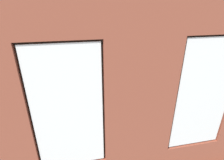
{
  "coord_description": "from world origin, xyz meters",
  "views": [
    {
      "loc": [
        0.89,
        4.93,
        3.09
      ],
      "look_at": [
        -0.06,
        0.4,
        1.04
      ],
      "focal_mm": 28.0,
      "sensor_mm": 36.0,
      "label": 1
    }
  ],
  "objects_px": {
    "media_console": "(20,99)",
    "remote_gray": "(122,85)",
    "couch_left": "(176,89)",
    "remote_silver": "(101,91)",
    "table_plant_small": "(107,85)",
    "potted_plant_by_left_couch": "(150,76)",
    "potted_plant_near_tv": "(30,103)",
    "coffee_table": "(112,90)",
    "tv_flatscreen": "(16,81)",
    "papasan_chair": "(72,72)",
    "cup_ceramic": "(116,89)",
    "potted_plant_between_couches": "(152,119)",
    "couch_by_window": "(88,147)",
    "candle_jar": "(112,87)",
    "potted_plant_foreground_right": "(38,68)",
    "potted_plant_corner_near_left": "(154,62)"
  },
  "relations": [
    {
      "from": "potted_plant_near_tv",
      "to": "remote_gray",
      "type": "bearing_deg",
      "value": -161.84
    },
    {
      "from": "couch_by_window",
      "to": "potted_plant_corner_near_left",
      "type": "bearing_deg",
      "value": -128.22
    },
    {
      "from": "media_console",
      "to": "potted_plant_foreground_right",
      "type": "height_order",
      "value": "potted_plant_foreground_right"
    },
    {
      "from": "table_plant_small",
      "to": "tv_flatscreen",
      "type": "height_order",
      "value": "tv_flatscreen"
    },
    {
      "from": "table_plant_small",
      "to": "potted_plant_between_couches",
      "type": "relative_size",
      "value": 0.14
    },
    {
      "from": "remote_silver",
      "to": "tv_flatscreen",
      "type": "distance_m",
      "value": 2.6
    },
    {
      "from": "cup_ceramic",
      "to": "table_plant_small",
      "type": "distance_m",
      "value": 0.37
    },
    {
      "from": "media_console",
      "to": "remote_gray",
      "type": "bearing_deg",
      "value": 179.89
    },
    {
      "from": "couch_left",
      "to": "remote_silver",
      "type": "distance_m",
      "value": 2.64
    },
    {
      "from": "cup_ceramic",
      "to": "potted_plant_between_couches",
      "type": "xyz_separation_m",
      "value": [
        -0.3,
        2.17,
        0.31
      ]
    },
    {
      "from": "candle_jar",
      "to": "tv_flatscreen",
      "type": "xyz_separation_m",
      "value": [
        2.95,
        -0.16,
        0.44
      ]
    },
    {
      "from": "candle_jar",
      "to": "potted_plant_near_tv",
      "type": "xyz_separation_m",
      "value": [
        2.4,
        0.76,
        0.12
      ]
    },
    {
      "from": "candle_jar",
      "to": "tv_flatscreen",
      "type": "height_order",
      "value": "tv_flatscreen"
    },
    {
      "from": "candle_jar",
      "to": "media_console",
      "type": "distance_m",
      "value": 2.96
    },
    {
      "from": "cup_ceramic",
      "to": "papasan_chair",
      "type": "xyz_separation_m",
      "value": [
        1.44,
        -1.91,
        -0.04
      ]
    },
    {
      "from": "couch_by_window",
      "to": "remote_silver",
      "type": "distance_m",
      "value": 2.29
    },
    {
      "from": "cup_ceramic",
      "to": "tv_flatscreen",
      "type": "distance_m",
      "value": 3.1
    },
    {
      "from": "table_plant_small",
      "to": "media_console",
      "type": "height_order",
      "value": "table_plant_small"
    },
    {
      "from": "tv_flatscreen",
      "to": "potted_plant_by_left_couch",
      "type": "height_order",
      "value": "tv_flatscreen"
    },
    {
      "from": "cup_ceramic",
      "to": "potted_plant_between_couches",
      "type": "bearing_deg",
      "value": 97.96
    },
    {
      "from": "couch_left",
      "to": "table_plant_small",
      "type": "distance_m",
      "value": 2.43
    },
    {
      "from": "tv_flatscreen",
      "to": "potted_plant_corner_near_left",
      "type": "height_order",
      "value": "tv_flatscreen"
    },
    {
      "from": "coffee_table",
      "to": "remote_silver",
      "type": "bearing_deg",
      "value": 17.3
    },
    {
      "from": "potted_plant_corner_near_left",
      "to": "papasan_chair",
      "type": "bearing_deg",
      "value": 2.47
    },
    {
      "from": "couch_left",
      "to": "remote_gray",
      "type": "height_order",
      "value": "couch_left"
    },
    {
      "from": "papasan_chair",
      "to": "potted_plant_between_couches",
      "type": "distance_m",
      "value": 4.45
    },
    {
      "from": "couch_by_window",
      "to": "coffee_table",
      "type": "distance_m",
      "value": 2.54
    },
    {
      "from": "candle_jar",
      "to": "potted_plant_corner_near_left",
      "type": "bearing_deg",
      "value": -140.65
    },
    {
      "from": "papasan_chair",
      "to": "potted_plant_between_couches",
      "type": "xyz_separation_m",
      "value": [
        -1.74,
        4.08,
        0.35
      ]
    },
    {
      "from": "tv_flatscreen",
      "to": "papasan_chair",
      "type": "xyz_separation_m",
      "value": [
        -1.62,
        -1.62,
        -0.49
      ]
    },
    {
      "from": "potted_plant_between_couches",
      "to": "couch_by_window",
      "type": "bearing_deg",
      "value": 1.68
    },
    {
      "from": "table_plant_small",
      "to": "media_console",
      "type": "relative_size",
      "value": 0.22
    },
    {
      "from": "potted_plant_foreground_right",
      "to": "remote_gray",
      "type": "bearing_deg",
      "value": 149.87
    },
    {
      "from": "media_console",
      "to": "potted_plant_near_tv",
      "type": "height_order",
      "value": "potted_plant_near_tv"
    },
    {
      "from": "couch_left",
      "to": "remote_gray",
      "type": "bearing_deg",
      "value": -99.62
    },
    {
      "from": "remote_silver",
      "to": "table_plant_small",
      "type": "bearing_deg",
      "value": -148.64
    },
    {
      "from": "cup_ceramic",
      "to": "potted_plant_foreground_right",
      "type": "relative_size",
      "value": 0.07
    },
    {
      "from": "couch_left",
      "to": "cup_ceramic",
      "type": "height_order",
      "value": "couch_left"
    },
    {
      "from": "potted_plant_near_tv",
      "to": "potted_plant_by_left_couch",
      "type": "height_order",
      "value": "potted_plant_near_tv"
    },
    {
      "from": "remote_gray",
      "to": "papasan_chair",
      "type": "distance_m",
      "value": 2.37
    },
    {
      "from": "tv_flatscreen",
      "to": "potted_plant_near_tv",
      "type": "xyz_separation_m",
      "value": [
        -0.55,
        0.92,
        -0.31
      ]
    },
    {
      "from": "potted_plant_foreground_right",
      "to": "potted_plant_between_couches",
      "type": "distance_m",
      "value": 5.2
    },
    {
      "from": "remote_gray",
      "to": "potted_plant_by_left_couch",
      "type": "relative_size",
      "value": 0.34
    },
    {
      "from": "couch_by_window",
      "to": "candle_jar",
      "type": "xyz_separation_m",
      "value": [
        -1.0,
        -2.34,
        0.17
      ]
    },
    {
      "from": "papasan_chair",
      "to": "potted_plant_between_couches",
      "type": "relative_size",
      "value": 0.8
    },
    {
      "from": "potted_plant_by_left_couch",
      "to": "potted_plant_near_tv",
      "type": "bearing_deg",
      "value": 23.53
    },
    {
      "from": "candle_jar",
      "to": "couch_by_window",
      "type": "bearing_deg",
      "value": 66.83
    },
    {
      "from": "couch_by_window",
      "to": "potted_plant_foreground_right",
      "type": "xyz_separation_m",
      "value": [
        1.65,
        -4.24,
        0.35
      ]
    },
    {
      "from": "tv_flatscreen",
      "to": "potted_plant_corner_near_left",
      "type": "distance_m",
      "value": 5.62
    },
    {
      "from": "remote_silver",
      "to": "potted_plant_corner_near_left",
      "type": "xyz_separation_m",
      "value": [
        -2.78,
        -2.07,
        0.14
      ]
    }
  ]
}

